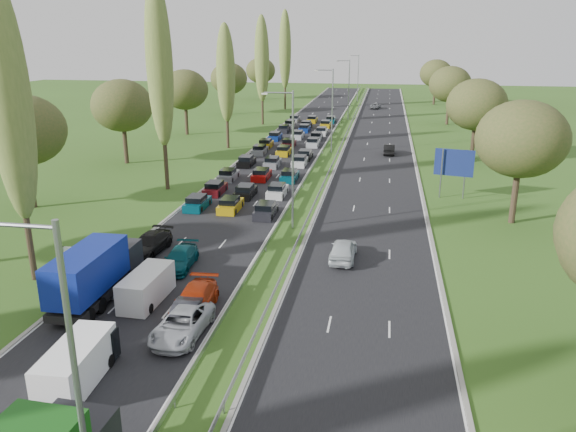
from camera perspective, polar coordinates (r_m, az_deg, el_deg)
The scene contains 23 objects.
ground at distance 85.46m, azimuth 4.54°, elevation 6.70°, with size 260.00×260.00×0.00m, color #33551A.
near_carriageway at distance 88.75m, azimuth 0.32°, elevation 7.16°, with size 10.50×215.00×0.04m, color black.
far_carriageway at distance 87.58m, azimuth 9.13°, elevation 6.80°, with size 10.50×215.00×0.04m, color black.
central_reservation at distance 87.81m, azimuth 4.71°, elevation 7.35°, with size 2.36×215.00×0.32m.
lamp_columns at distance 82.55m, azimuth 4.51°, elevation 10.53°, with size 0.18×140.18×12.00m.
poplar_row at distance 75.63m, azimuth -8.69°, elevation 14.60°, with size 2.80×127.80×22.44m.
woodland_left at distance 74.96m, azimuth -17.64°, elevation 10.35°, with size 8.00×166.00×11.10m.
woodland_right at distance 71.73m, azimuth 19.56°, elevation 9.87°, with size 8.00×153.00×11.10m.
traffic_queue_fill at distance 83.85m, azimuth -0.23°, elevation 6.85°, with size 9.11×66.38×0.80m.
near_car_2 at distance 39.57m, azimuth -18.08°, elevation -6.29°, with size 2.17×4.70×1.31m, color silver.
near_car_3 at distance 45.29m, azimuth -13.89°, elevation -2.74°, with size 2.08×5.13×1.49m, color black.
near_car_7 at distance 41.93m, azimuth -10.94°, elevation -4.26°, with size 1.97×4.85×1.41m, color #044049.
near_car_9 at distance 33.74m, azimuth -10.35°, elevation -9.85°, with size 1.50×4.30×1.42m, color black.
near_car_10 at distance 32.76m, azimuth -10.71°, elevation -10.71°, with size 2.43×5.26×1.46m, color #A7AAB1.
near_car_11 at distance 35.12m, azimuth -9.46°, elevation -8.51°, with size 2.19×5.38×1.56m, color #A3280A.
far_car_0 at distance 42.78m, azimuth 5.63°, elevation -3.43°, with size 1.89×4.70×1.60m, color silver.
far_car_1 at distance 83.15m, azimuth 10.24°, elevation 6.69°, with size 1.55×4.43×1.46m, color black.
far_car_2 at distance 137.97m, azimuth 8.86°, elevation 11.00°, with size 2.17×4.71×1.31m, color slate.
blue_lorry at distance 37.84m, azimuth -18.94°, elevation -5.43°, with size 2.44×8.77×3.70m.
white_van_front at distance 30.06m, azimuth -20.48°, elevation -13.70°, with size 2.01×5.13×2.06m.
white_van_rear at distance 37.26m, azimuth -14.04°, elevation -6.88°, with size 1.92×4.89×1.97m.
info_sign at distance 42.69m, azimuth -21.30°, elevation -3.86°, with size 1.50×0.16×2.10m.
direction_sign at distance 60.91m, azimuth 16.51°, elevation 5.00°, with size 3.92×1.01×5.20m.
Camera 1 is at (12.15, -3.57, 16.13)m, focal length 35.00 mm.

